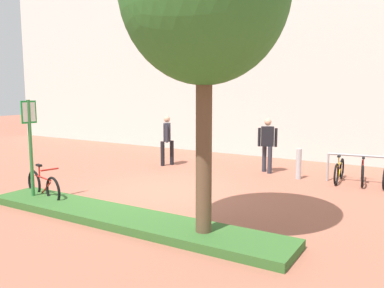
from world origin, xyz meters
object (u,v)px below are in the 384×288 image
at_px(parking_sign_post, 30,136).
at_px(bike_at_sign, 43,186).
at_px(bollard_steel, 299,164).
at_px(person_suited_dark, 167,137).
at_px(person_suited_navy, 267,142).

bearing_deg(parking_sign_post, bike_at_sign, 68.54).
distance_m(parking_sign_post, bollard_steel, 7.39).
relative_size(bollard_steel, person_suited_dark, 0.52).
bearing_deg(person_suited_dark, person_suited_navy, 10.71).
distance_m(parking_sign_post, bike_at_sign, 1.25).
xyz_separation_m(person_suited_navy, person_suited_dark, (-3.40, -0.64, 0.00)).
bearing_deg(bollard_steel, person_suited_dark, -176.85).
distance_m(bollard_steel, person_suited_navy, 1.31).
height_order(parking_sign_post, bike_at_sign, parking_sign_post).
bearing_deg(parking_sign_post, bollard_steel, 50.62).
distance_m(person_suited_navy, person_suited_dark, 3.46).
distance_m(parking_sign_post, person_suited_navy, 7.01).
relative_size(parking_sign_post, bollard_steel, 2.67).
xyz_separation_m(parking_sign_post, person_suited_dark, (0.10, 5.40, -0.59)).
bearing_deg(person_suited_navy, bollard_steel, -19.23).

